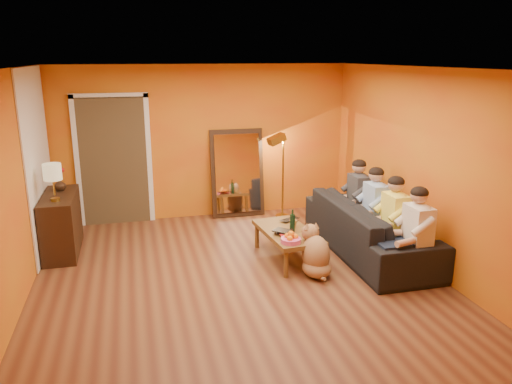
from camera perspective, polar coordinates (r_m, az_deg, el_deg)
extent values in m
cube|color=brown|center=(6.38, -1.98, -10.08)|extent=(5.00, 5.50, 0.00)
cube|color=white|center=(5.76, -2.23, 13.98)|extent=(5.00, 5.50, 0.00)
cube|color=#C28016|center=(8.59, -5.97, 5.66)|extent=(5.00, 0.00, 2.60)
cube|color=#C28016|center=(5.96, -26.32, -0.24)|extent=(0.00, 5.50, 2.60)
cube|color=#C28016|center=(6.89, 18.71, 2.50)|extent=(0.00, 5.50, 2.60)
cube|color=white|center=(7.63, -23.64, 3.21)|extent=(0.02, 1.90, 2.58)
cube|color=#3F2D19|center=(8.63, -15.92, 3.51)|extent=(1.06, 0.30, 2.10)
cube|color=white|center=(8.56, -19.75, 3.09)|extent=(0.08, 0.06, 2.20)
cube|color=white|center=(8.51, -12.10, 3.60)|extent=(0.08, 0.06, 2.20)
cube|color=white|center=(8.37, -16.48, 10.53)|extent=(1.22, 0.06, 0.08)
cube|color=#301E10|center=(8.67, -2.16, 2.19)|extent=(0.92, 0.27, 1.51)
cube|color=white|center=(8.63, -2.10, 2.13)|extent=(0.78, 0.21, 1.35)
cube|color=#301E10|center=(7.62, -21.35, -3.40)|extent=(0.44, 1.18, 0.85)
imported|color=black|center=(7.28, 12.80, -3.99)|extent=(2.56, 1.00, 0.75)
cylinder|color=black|center=(6.78, 4.18, -3.27)|extent=(0.07, 0.07, 0.31)
imported|color=#B27F3F|center=(6.99, 4.28, -3.60)|extent=(0.14, 0.14, 0.10)
imported|color=black|center=(7.23, 4.15, -3.27)|extent=(0.37, 0.32, 0.02)
imported|color=#301E10|center=(6.63, 2.67, -5.01)|extent=(0.24, 0.27, 0.02)
imported|color=#AA1413|center=(6.64, 2.73, -4.81)|extent=(0.23, 0.29, 0.02)
imported|color=black|center=(6.61, 2.70, -4.70)|extent=(0.30, 0.30, 0.02)
imported|color=#301E10|center=(7.72, -21.51, 0.80)|extent=(0.17, 0.17, 0.18)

